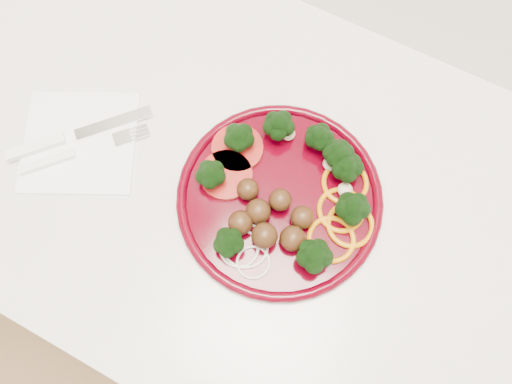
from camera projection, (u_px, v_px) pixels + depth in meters
The scene contains 5 objects.
counter at pixel (175, 211), 1.13m from camera, with size 2.40×0.60×0.90m.
plate at pixel (284, 193), 0.65m from camera, with size 0.27×0.27×0.05m.
napkin at pixel (80, 142), 0.69m from camera, with size 0.15×0.15×0.00m, color white.
knife at pixel (61, 139), 0.69m from camera, with size 0.15×0.16×0.01m.
fork at pixel (63, 157), 0.68m from camera, with size 0.13×0.15×0.01m.
Camera 1 is at (0.31, 1.50, 1.54)m, focal length 35.00 mm.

